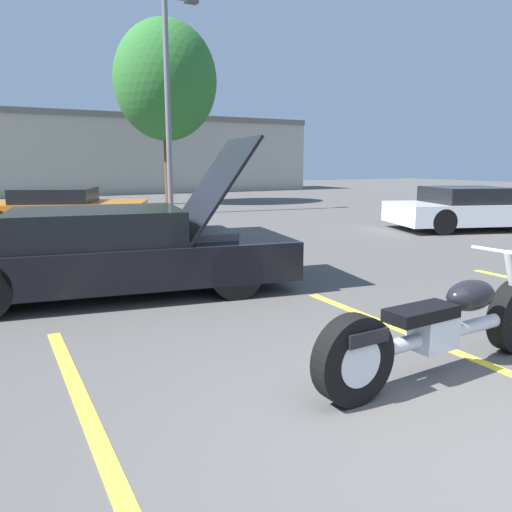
{
  "coord_description": "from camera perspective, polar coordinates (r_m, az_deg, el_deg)",
  "views": [
    {
      "loc": [
        -2.47,
        -1.67,
        1.73
      ],
      "look_at": [
        -0.12,
        2.68,
        0.8
      ],
      "focal_mm": 35.0,
      "sensor_mm": 36.0,
      "label": 1
    }
  ],
  "objects": [
    {
      "name": "parked_car_mid_row",
      "position": [
        14.06,
        -21.29,
        4.99
      ],
      "size": [
        4.6,
        3.32,
        1.08
      ],
      "rotation": [
        0.0,
        0.0,
        -0.38
      ],
      "color": "orange",
      "rests_on": "ground"
    },
    {
      "name": "parking_stripe_middle",
      "position": [
        5.03,
        22.21,
        -10.23
      ],
      "size": [
        0.12,
        4.68,
        0.01
      ],
      "primitive_type": "cube",
      "color": "yellow",
      "rests_on": "ground"
    },
    {
      "name": "parking_stripe_foreground",
      "position": [
        3.43,
        -17.34,
        -20.03
      ],
      "size": [
        0.12,
        4.68,
        0.01
      ],
      "primitive_type": "cube",
      "color": "yellow",
      "rests_on": "ground"
    },
    {
      "name": "light_pole",
      "position": [
        17.44,
        -9.81,
        17.66
      ],
      "size": [
        1.21,
        0.28,
        7.06
      ],
      "color": "slate",
      "rests_on": "ground"
    },
    {
      "name": "ground_plane",
      "position": [
        3.45,
        25.37,
        -20.54
      ],
      "size": [
        80.0,
        80.0,
        0.0
      ],
      "primitive_type": "plane",
      "color": "#514F4C"
    },
    {
      "name": "tree_background",
      "position": [
        21.81,
        -10.31,
        19.09
      ],
      "size": [
        4.17,
        4.17,
        7.41
      ],
      "color": "brown",
      "rests_on": "ground"
    },
    {
      "name": "show_car_hood_open",
      "position": [
        6.84,
        -15.9,
        0.48
      ],
      "size": [
        4.94,
        2.5,
        2.07
      ],
      "rotation": [
        0.0,
        0.0,
        -0.17
      ],
      "color": "black",
      "rests_on": "ground"
    },
    {
      "name": "far_building",
      "position": [
        29.75,
        -24.09,
        10.89
      ],
      "size": [
        32.0,
        4.2,
        4.4
      ],
      "color": "#B2AD9E",
      "rests_on": "ground"
    },
    {
      "name": "parked_car_right_row",
      "position": [
        14.24,
        23.24,
        4.96
      ],
      "size": [
        4.52,
        3.16,
        1.11
      ],
      "rotation": [
        0.0,
        0.0,
        -0.33
      ],
      "color": "white",
      "rests_on": "ground"
    },
    {
      "name": "motorcycle",
      "position": [
        4.4,
        20.72,
        -7.64
      ],
      "size": [
        2.66,
        0.7,
        0.97
      ],
      "rotation": [
        0.0,
        0.0,
        0.05
      ],
      "color": "black",
      "rests_on": "ground"
    }
  ]
}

